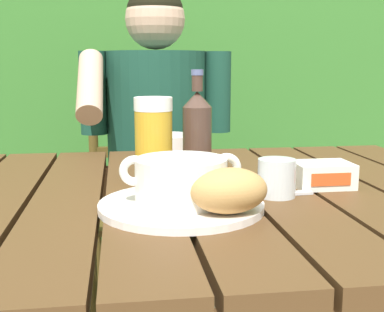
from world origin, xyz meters
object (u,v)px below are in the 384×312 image
Objects in this scene: butter_tub at (322,175)px; water_glass_small at (277,178)px; chair_near_diner at (154,198)px; beer_bottle at (196,132)px; table_knife at (265,194)px; soup_bowl at (181,179)px; bread_roll at (226,191)px; beer_glass at (154,139)px; person_eating at (157,143)px; serving_plate at (181,206)px; diner_bowl at (167,146)px.

water_glass_small is at bearing -152.61° from butter_tub.
chair_near_diner is 0.85m from beer_bottle.
water_glass_small is at bearing -4.56° from table_knife.
chair_near_diner is 1.00m from table_knife.
soup_bowl is at bearing -158.51° from butter_tub.
butter_tub is (0.23, 0.18, -0.02)m from bread_roll.
beer_glass is at bearing -93.79° from chair_near_diner.
chair_near_diner reaches higher than soup_bowl.
bread_roll is (0.06, -0.07, -0.00)m from soup_bowl.
person_eating is 5.42× the size of beer_bottle.
butter_tub reaches higher than table_knife.
table_knife is at bearing 175.44° from water_glass_small.
bread_roll is at bearing -49.40° from serving_plate.
chair_near_diner is 7.20× the size of bread_roll.
water_glass_small is 0.62× the size of butter_tub.
water_glass_small is at bearing 46.62° from bread_roll.
beer_glass is 1.55× the size of butter_tub.
bread_roll is 0.62× the size of beer_bottle.
water_glass_small is 0.46× the size of table_knife.
diner_bowl is at bearing 87.16° from soup_bowl.
person_eating reaches higher than bread_roll.
beer_bottle reaches higher than bread_roll.
butter_tub reaches higher than serving_plate.
bread_roll is 0.32m from beer_bottle.
soup_bowl is 1.82× the size of butter_tub.
beer_glass is at bearing 143.70° from water_glass_small.
person_eating is (-0.00, -0.20, 0.24)m from chair_near_diner.
chair_near_diner reaches higher than table_knife.
chair_near_diner reaches higher than diner_bowl.
water_glass_small reaches higher than table_knife.
chair_near_diner is 1.05m from serving_plate.
bread_roll is 0.30m from butter_tub.
butter_tub is 0.14m from table_knife.
butter_tub is at bearing 27.39° from water_glass_small.
butter_tub is at bearing 38.66° from bread_roll.
person_eating reaches higher than beer_glass.
bread_roll is at bearing -88.11° from chair_near_diner.
beer_bottle is at bearing 76.11° from serving_plate.
person_eating is 4.46× the size of serving_plate.
table_knife is at bearing -156.94° from butter_tub.
chair_near_diner is 7.57× the size of diner_bowl.
serving_plate is at bearing -103.89° from beer_bottle.
water_glass_small reaches higher than diner_bowl.
butter_tub is (0.11, 0.06, -0.01)m from water_glass_small.
water_glass_small is (0.21, -0.15, -0.05)m from beer_glass.
soup_bowl is 1.34× the size of table_knife.
beer_bottle is at bearing 149.53° from butter_tub.
soup_bowl is 0.18m from table_knife.
serving_plate is (-0.02, -0.82, 0.02)m from person_eating.
soup_bowl is at bearing -162.39° from water_glass_small.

